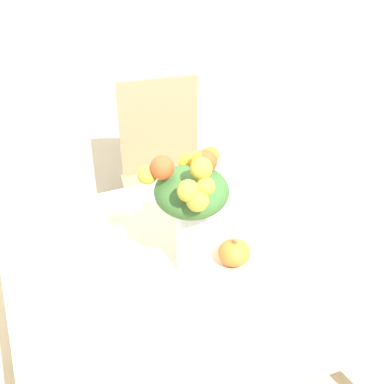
# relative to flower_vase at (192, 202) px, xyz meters

# --- Properties ---
(dining_table) EXTENTS (1.36, 1.07, 0.73)m
(dining_table) POSITION_rel_flower_vase_xyz_m (0.07, 0.01, -0.35)
(dining_table) COLOR beige
(dining_table) RESTS_ON ground_plane
(flower_vase) EXTENTS (0.28, 0.27, 0.46)m
(flower_vase) POSITION_rel_flower_vase_xyz_m (0.00, 0.00, 0.00)
(flower_vase) COLOR silver
(flower_vase) RESTS_ON dining_table
(pumpkin) EXTENTS (0.11, 0.11, 0.10)m
(pumpkin) POSITION_rel_flower_vase_xyz_m (0.14, -0.04, -0.22)
(pumpkin) COLOR orange
(pumpkin) RESTS_ON dining_table
(dining_chair_near_window) EXTENTS (0.47, 0.47, 0.99)m
(dining_chair_near_window) POSITION_rel_flower_vase_xyz_m (0.20, 0.89, -0.49)
(dining_chair_near_window) COLOR #9E7A56
(dining_chair_near_window) RESTS_ON ground_plane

